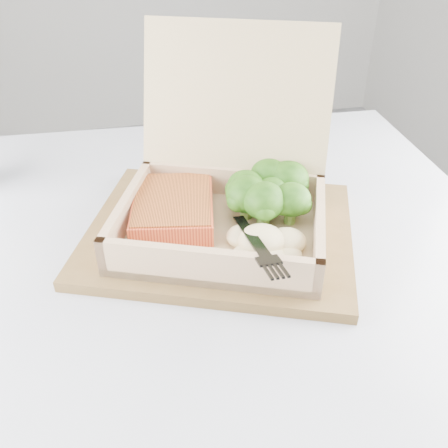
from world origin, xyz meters
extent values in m
cube|color=#A7ABB1|center=(0.71, -0.10, 0.72)|extent=(0.83, 0.83, 0.03)
cube|color=brown|center=(0.75, -0.05, 0.74)|extent=(0.39, 0.35, 0.01)
cube|color=tan|center=(0.75, -0.07, 0.75)|extent=(0.28, 0.25, 0.01)
cube|color=tan|center=(0.64, -0.03, 0.77)|extent=(0.07, 0.17, 0.05)
cube|color=tan|center=(0.85, -0.11, 0.77)|extent=(0.07, 0.17, 0.05)
cube|color=tan|center=(0.72, -0.15, 0.77)|extent=(0.22, 0.09, 0.05)
cube|color=tan|center=(0.78, 0.01, 0.77)|extent=(0.22, 0.09, 0.05)
cube|color=tan|center=(0.79, 0.04, 0.87)|extent=(0.24, 0.15, 0.18)
cube|color=#E15B2C|center=(0.70, -0.03, 0.77)|extent=(0.11, 0.14, 0.03)
ellipsoid|color=#D5BE8A|center=(0.79, -0.12, 0.77)|extent=(0.08, 0.07, 0.03)
cube|color=black|center=(0.77, -0.06, 0.78)|extent=(0.01, 0.11, 0.03)
cube|color=black|center=(0.77, -0.15, 0.78)|extent=(0.02, 0.05, 0.01)
cube|color=white|center=(0.77, 0.11, 0.73)|extent=(0.11, 0.14, 0.00)
camera|label=1|loc=(0.66, -0.54, 1.10)|focal=40.00mm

